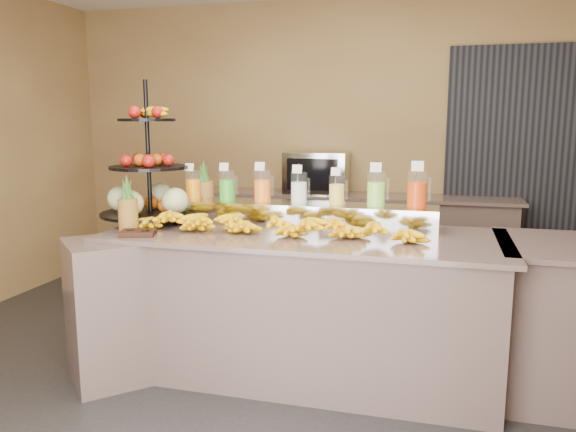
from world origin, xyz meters
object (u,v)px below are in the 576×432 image
at_px(fruit_stand, 156,187).
at_px(oven_warmer, 317,173).
at_px(banana_heap, 270,221).
at_px(condiment_caddy, 138,233).
at_px(pitcher_tray, 299,214).

relative_size(fruit_stand, oven_warmer, 1.63).
distance_m(banana_heap, condiment_caddy, 0.82).
bearing_deg(banana_heap, oven_warmer, 93.90).
relative_size(pitcher_tray, banana_heap, 0.97).
relative_size(banana_heap, fruit_stand, 1.96).
distance_m(pitcher_tray, condiment_caddy, 1.07).
bearing_deg(pitcher_tray, banana_heap, -106.98).
bearing_deg(pitcher_tray, condiment_caddy, -144.55).
xyz_separation_m(pitcher_tray, oven_warmer, (-0.24, 1.67, 0.12)).
bearing_deg(oven_warmer, banana_heap, -87.61).
height_order(pitcher_tray, fruit_stand, fruit_stand).
bearing_deg(oven_warmer, pitcher_tray, -83.29).
distance_m(banana_heap, oven_warmer, 2.02).
relative_size(pitcher_tray, oven_warmer, 3.09).
distance_m(fruit_stand, condiment_caddy, 0.55).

